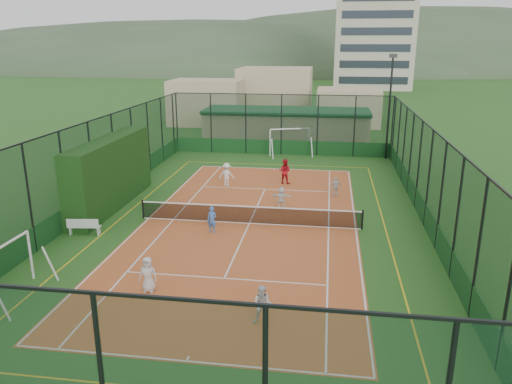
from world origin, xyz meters
TOP-DOWN VIEW (x-y plane):
  - ground at (0.00, 0.00)m, footprint 300.00×300.00m
  - court_slab at (0.00, 0.00)m, footprint 11.17×23.97m
  - tennis_net at (0.00, 0.00)m, footprint 11.67×0.12m
  - perimeter_fence at (0.00, 0.00)m, footprint 18.12×34.12m
  - floodlight_ne at (8.60, 16.60)m, footprint 0.60×0.26m
  - clubhouse at (0.00, 22.00)m, footprint 15.20×7.20m
  - apartment_tower at (12.00, 82.00)m, footprint 15.00×12.00m
  - distant_hills at (0.00, 150.00)m, footprint 200.00×60.00m
  - hedge_left at (-8.30, 1.82)m, footprint 1.35×9.01m
  - white_bench at (-7.80, -2.68)m, footprint 1.62×0.62m
  - futsal_goal_near at (-7.63, -9.02)m, footprint 3.16×0.97m
  - futsal_goal_far at (0.74, 16.73)m, footprint 3.58×2.09m
  - child_near_left at (-2.63, -7.86)m, footprint 0.70×0.48m
  - child_near_mid at (-1.64, -1.49)m, footprint 0.54×0.41m
  - child_near_right at (1.97, -9.51)m, footprint 0.70×0.56m
  - child_far_left at (-2.57, 6.75)m, footprint 1.03×0.62m
  - child_far_right at (4.48, 5.39)m, footprint 0.77×0.37m
  - child_far_back at (1.41, 2.80)m, footprint 1.16×0.41m
  - coach at (1.12, 7.99)m, footprint 0.94×0.81m
  - tennis_balls at (1.05, 1.39)m, footprint 4.38×1.10m

SIDE VIEW (x-z plane):
  - ground at x=0.00m, z-range 0.00..0.00m
  - distant_hills at x=0.00m, z-range -12.00..12.00m
  - court_slab at x=0.00m, z-range 0.00..0.01m
  - tennis_balls at x=1.05m, z-range 0.01..0.08m
  - white_bench at x=-7.80m, z-range 0.00..0.89m
  - tennis_net at x=0.00m, z-range 0.00..1.06m
  - child_far_back at x=1.41m, z-range 0.01..1.25m
  - child_far_right at x=4.48m, z-range 0.01..1.28m
  - child_near_mid at x=-1.64m, z-range 0.01..1.34m
  - child_near_left at x=-2.63m, z-range 0.01..1.40m
  - child_near_right at x=1.97m, z-range 0.01..1.41m
  - child_far_left at x=-2.57m, z-range 0.01..1.57m
  - coach at x=1.12m, z-range 0.01..1.68m
  - futsal_goal_near at x=-7.63m, z-range 0.00..2.03m
  - futsal_goal_far at x=0.74m, z-range 0.00..2.22m
  - clubhouse at x=0.00m, z-range 0.00..3.15m
  - hedge_left at x=-8.30m, z-range 0.00..3.94m
  - perimeter_fence at x=0.00m, z-range 0.00..5.00m
  - floodlight_ne at x=8.60m, z-range 0.00..8.25m
  - apartment_tower at x=12.00m, z-range 0.00..30.00m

